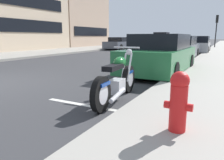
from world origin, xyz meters
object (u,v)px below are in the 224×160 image
(parked_motorcycle, at_px, (117,81))
(parked_car_behind_motorcycle, at_px, (160,55))
(parked_car_at_intersection, at_px, (180,48))
(fire_hydrant, at_px, (179,100))
(crossing_truck, at_px, (166,39))
(car_opposite_curb, at_px, (120,44))
(parked_car_mid_block, at_px, (198,45))
(traffic_signal_near_corner, at_px, (217,24))

(parked_motorcycle, height_order, parked_car_behind_motorcycle, parked_car_behind_motorcycle)
(parked_car_at_intersection, distance_m, fire_hydrant, 11.02)
(crossing_truck, relative_size, car_opposite_curb, 1.21)
(parked_car_behind_motorcycle, height_order, car_opposite_curb, parked_car_behind_motorcycle)
(parked_car_at_intersection, height_order, crossing_truck, crossing_truck)
(parked_car_behind_motorcycle, bearing_deg, parked_car_mid_block, 0.45)
(crossing_truck, height_order, fire_hydrant, crossing_truck)
(parked_motorcycle, distance_m, fire_hydrant, 1.98)
(parked_car_mid_block, distance_m, car_opposite_curb, 8.25)
(car_opposite_curb, distance_m, traffic_signal_near_corner, 11.59)
(parked_car_mid_block, relative_size, traffic_signal_near_corner, 1.15)
(parked_car_behind_motorcycle, relative_size, parked_car_mid_block, 1.07)
(parked_car_behind_motorcycle, bearing_deg, fire_hydrant, -161.60)
(parked_car_behind_motorcycle, relative_size, car_opposite_curb, 0.97)
(parked_car_at_intersection, xyz_separation_m, car_opposite_curb, (7.67, 7.73, -0.05))
(parked_car_at_intersection, xyz_separation_m, crossing_truck, (21.30, 6.08, 0.27))
(parked_motorcycle, relative_size, parked_car_mid_block, 0.53)
(crossing_truck, relative_size, fire_hydrant, 7.08)
(parked_motorcycle, relative_size, fire_hydrant, 2.80)
(parked_car_behind_motorcycle, xyz_separation_m, car_opposite_curb, (13.26, 8.02, -0.06))
(crossing_truck, relative_size, traffic_signal_near_corner, 1.54)
(parked_car_at_intersection, height_order, parked_car_mid_block, parked_car_mid_block)
(car_opposite_curb, bearing_deg, parked_car_mid_block, 81.13)
(parked_motorcycle, height_order, parked_car_mid_block, parked_car_mid_block)
(parked_motorcycle, relative_size, parked_car_behind_motorcycle, 0.49)
(parked_car_behind_motorcycle, xyz_separation_m, fire_hydrant, (-5.26, -1.67, -0.13))
(car_opposite_curb, height_order, fire_hydrant, car_opposite_curb)
(parked_car_at_intersection, height_order, fire_hydrant, parked_car_at_intersection)
(parked_car_at_intersection, bearing_deg, parked_car_behind_motorcycle, -176.87)
(car_opposite_curb, bearing_deg, parked_car_at_intersection, 47.30)
(crossing_truck, distance_m, fire_hydrant, 33.14)
(fire_hydrant, bearing_deg, parked_car_at_intersection, 10.25)
(parked_car_behind_motorcycle, relative_size, fire_hydrant, 5.68)
(parked_car_mid_block, height_order, traffic_signal_near_corner, traffic_signal_near_corner)
(car_opposite_curb, bearing_deg, fire_hydrant, 29.71)
(parked_motorcycle, distance_m, crossing_truck, 31.56)
(crossing_truck, bearing_deg, parked_car_at_intersection, 108.93)
(car_opposite_curb, distance_m, fire_hydrant, 20.90)
(crossing_truck, bearing_deg, parked_car_behind_motorcycle, 106.33)
(parked_motorcycle, bearing_deg, car_opposite_curb, 20.60)
(crossing_truck, bearing_deg, parked_car_mid_block, 115.99)
(parked_car_at_intersection, bearing_deg, parked_motorcycle, -177.18)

